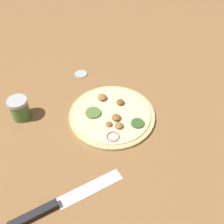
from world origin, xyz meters
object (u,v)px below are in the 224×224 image
object	(u,v)px
knife	(50,207)
loose_cap	(81,74)
pizza	(112,115)
spice_jar	(20,109)

from	to	relation	value
knife	loose_cap	bearing A→B (deg)	57.31
pizza	loose_cap	size ratio (longest dim) A/B	5.93
loose_cap	pizza	bearing A→B (deg)	139.11
spice_jar	loose_cap	xyz separation A→B (m)	(-0.09, -0.27, -0.03)
knife	spice_jar	distance (m)	0.34
pizza	knife	distance (m)	0.35
knife	pizza	bearing A→B (deg)	34.62
pizza	loose_cap	distance (m)	0.25
loose_cap	spice_jar	bearing A→B (deg)	72.49
knife	spice_jar	size ratio (longest dim) A/B	3.32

